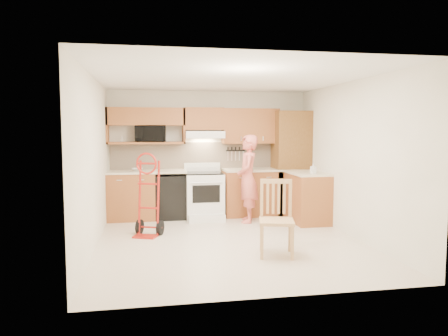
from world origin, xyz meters
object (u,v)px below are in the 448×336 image
object	(u,v)px
range	(204,192)
person	(248,179)
dining_chair	(277,218)
microwave	(151,134)
hand_truck	(147,199)

from	to	relation	value
range	person	bearing A→B (deg)	-29.68
person	dining_chair	bearing A→B (deg)	8.81
person	dining_chair	xyz separation A→B (m)	(-0.11, -2.16, -0.30)
dining_chair	person	bearing A→B (deg)	101.45
person	microwave	bearing A→B (deg)	-101.33
person	hand_truck	xyz separation A→B (m)	(-1.85, -0.75, -0.20)
dining_chair	hand_truck	bearing A→B (deg)	155.39
hand_truck	dining_chair	distance (m)	2.24
microwave	hand_truck	xyz separation A→B (m)	(-0.09, -1.50, -1.04)
microwave	hand_truck	world-z (taller)	microwave
hand_truck	dining_chair	world-z (taller)	hand_truck
dining_chair	range	bearing A→B (deg)	118.38
range	dining_chair	xyz separation A→B (m)	(0.65, -2.59, -0.02)
person	range	bearing A→B (deg)	-107.99
microwave	dining_chair	world-z (taller)	microwave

